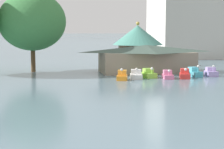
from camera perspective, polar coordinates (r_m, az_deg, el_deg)
name	(u,v)px	position (r m, az deg, el deg)	size (l,w,h in m)	color
pedal_boat_orange	(122,76)	(51.84, 1.55, -0.24)	(1.98, 2.72, 1.72)	orange
pedal_boat_white	(136,75)	(53.46, 3.70, -0.07)	(2.23, 3.14, 1.66)	white
pedal_boat_lime	(149,74)	(54.60, 5.62, 0.09)	(1.93, 2.61, 1.61)	#8CCC3F
pedal_boat_pink	(168,75)	(53.88, 8.47, -0.11)	(1.68, 2.61, 1.41)	pink
pedal_boat_red	(185,74)	(54.80, 11.00, 0.03)	(2.06, 2.99, 1.57)	red
pedal_boat_cyan	(194,73)	(57.13, 12.37, 0.29)	(1.90, 2.62, 1.79)	#4CB7CC
pedal_boat_lavender	(211,73)	(58.07, 14.82, 0.29)	(1.70, 2.38, 1.75)	#B299D8
boathouse	(146,58)	(61.52, 5.26, 2.51)	(16.00, 8.57, 4.47)	gray
green_roof_pavilion	(138,43)	(73.47, 3.92, 4.84)	(9.83, 9.83, 8.54)	brown
shoreline_tree_mid	(32,21)	(62.84, -12.04, 7.90)	(10.96, 10.96, 13.04)	brown
background_building_block	(224,10)	(101.45, 16.68, 9.36)	(37.33, 16.51, 24.01)	beige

